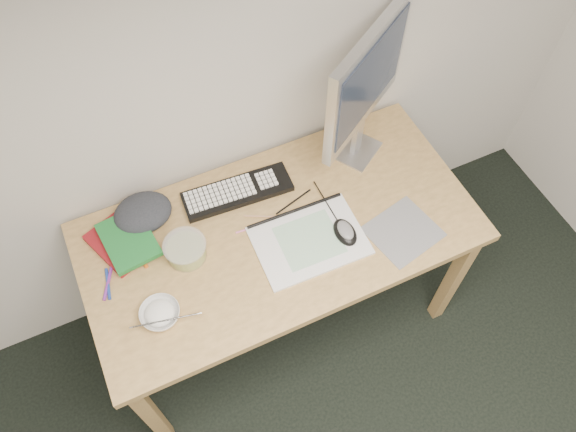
{
  "coord_description": "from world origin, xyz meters",
  "views": [
    {
      "loc": [
        -0.15,
        0.49,
        2.46
      ],
      "look_at": [
        0.29,
        1.42,
        0.83
      ],
      "focal_mm": 35.0,
      "sensor_mm": 36.0,
      "label": 1
    }
  ],
  "objects_px": {
    "desk": "(280,241)",
    "monitor": "(366,82)",
    "sketchpad": "(309,241)",
    "rice_bowl": "(160,314)",
    "keyboard": "(237,192)"
  },
  "relations": [
    {
      "from": "sketchpad",
      "to": "desk",
      "type": "bearing_deg",
      "value": 132.69
    },
    {
      "from": "desk",
      "to": "monitor",
      "type": "relative_size",
      "value": 2.44
    },
    {
      "from": "sketchpad",
      "to": "rice_bowl",
      "type": "relative_size",
      "value": 2.91
    },
    {
      "from": "keyboard",
      "to": "monitor",
      "type": "bearing_deg",
      "value": 3.42
    },
    {
      "from": "desk",
      "to": "monitor",
      "type": "bearing_deg",
      "value": 26.2
    },
    {
      "from": "monitor",
      "to": "desk",
      "type": "bearing_deg",
      "value": 173.61
    },
    {
      "from": "sketchpad",
      "to": "keyboard",
      "type": "bearing_deg",
      "value": 118.76
    },
    {
      "from": "desk",
      "to": "monitor",
      "type": "xyz_separation_m",
      "value": [
        0.42,
        0.21,
        0.44
      ]
    },
    {
      "from": "desk",
      "to": "keyboard",
      "type": "relative_size",
      "value": 3.48
    },
    {
      "from": "keyboard",
      "to": "monitor",
      "type": "xyz_separation_m",
      "value": [
        0.49,
        -0.0,
        0.35
      ]
    },
    {
      "from": "desk",
      "to": "rice_bowl",
      "type": "bearing_deg",
      "value": -164.12
    },
    {
      "from": "desk",
      "to": "rice_bowl",
      "type": "distance_m",
      "value": 0.51
    },
    {
      "from": "desk",
      "to": "keyboard",
      "type": "xyz_separation_m",
      "value": [
        -0.08,
        0.21,
        0.09
      ]
    },
    {
      "from": "monitor",
      "to": "rice_bowl",
      "type": "relative_size",
      "value": 4.4
    },
    {
      "from": "desk",
      "to": "sketchpad",
      "type": "height_order",
      "value": "sketchpad"
    }
  ]
}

